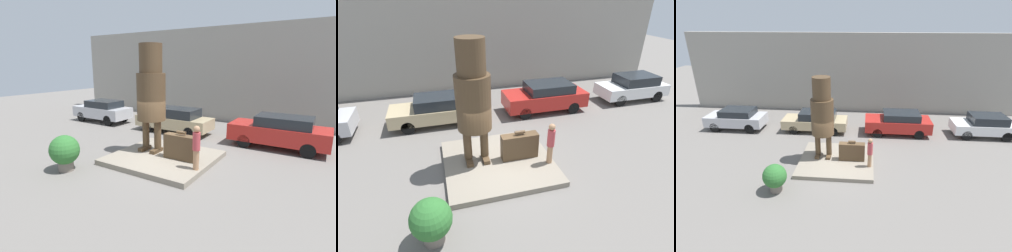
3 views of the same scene
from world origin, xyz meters
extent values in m
plane|color=slate|center=(0.00, 0.00, 0.00)|extent=(60.00, 60.00, 0.00)
cube|color=gray|center=(0.00, 0.00, 0.11)|extent=(4.18, 3.97, 0.21)
cube|color=gray|center=(0.00, 9.26, 3.30)|extent=(28.00, 0.60, 6.61)
cube|color=#4C3823|center=(-1.13, 0.16, 0.29)|extent=(0.25, 0.72, 0.16)
cube|color=#4C3823|center=(-0.49, 0.16, 0.29)|extent=(0.25, 0.72, 0.16)
cylinder|color=#4C3823|center=(-1.13, 0.27, 1.00)|extent=(0.32, 0.32, 1.26)
cylinder|color=#4C3823|center=(-0.49, 0.27, 1.00)|extent=(0.32, 0.32, 1.26)
cylinder|color=#4C3823|center=(-0.81, 0.27, 2.65)|extent=(1.26, 1.26, 2.03)
cylinder|color=#4C3823|center=(-0.81, 0.27, 4.27)|extent=(0.99, 0.99, 1.22)
cube|color=#4C3823|center=(0.86, -0.01, 0.72)|extent=(1.45, 0.42, 1.02)
cylinder|color=#4C3823|center=(0.86, -0.01, 1.35)|extent=(0.40, 0.13, 0.13)
cylinder|color=#A87A56|center=(1.87, -0.67, 0.59)|extent=(0.22, 0.22, 0.75)
cylinder|color=#B23D42|center=(1.87, -0.67, 1.30)|extent=(0.28, 0.28, 0.67)
sphere|color=#A87A56|center=(1.87, -0.67, 1.76)|extent=(0.25, 0.25, 0.25)
cube|color=#B7B7BC|center=(-8.02, 4.23, 0.71)|extent=(4.22, 1.81, 0.72)
cube|color=#1E2328|center=(-7.81, 4.23, 1.31)|extent=(2.32, 1.63, 0.47)
cylinder|color=black|center=(-9.33, 3.42, 0.35)|extent=(0.70, 0.18, 0.70)
cylinder|color=black|center=(-9.33, 5.05, 0.35)|extent=(0.70, 0.18, 0.70)
cylinder|color=black|center=(-6.71, 3.42, 0.35)|extent=(0.70, 0.18, 0.70)
cylinder|color=black|center=(-6.71, 5.05, 0.35)|extent=(0.70, 0.18, 0.70)
cube|color=tan|center=(-2.11, 4.36, 0.64)|extent=(4.62, 1.73, 0.65)
cube|color=#1E2328|center=(-1.88, 4.36, 1.23)|extent=(2.54, 1.56, 0.53)
cylinder|color=black|center=(-3.54, 3.58, 0.32)|extent=(0.64, 0.18, 0.64)
cylinder|color=black|center=(-3.54, 5.13, 0.32)|extent=(0.64, 0.18, 0.64)
cylinder|color=black|center=(-0.68, 3.58, 0.32)|extent=(0.64, 0.18, 0.64)
cylinder|color=black|center=(-0.68, 5.13, 0.32)|extent=(0.64, 0.18, 0.64)
cube|color=#B2231E|center=(3.81, 4.42, 0.73)|extent=(4.56, 1.88, 0.80)
cube|color=#1E2328|center=(4.04, 4.42, 1.37)|extent=(2.51, 1.69, 0.48)
cylinder|color=black|center=(2.40, 3.57, 0.33)|extent=(0.66, 0.18, 0.66)
cylinder|color=black|center=(2.40, 5.27, 0.33)|extent=(0.66, 0.18, 0.66)
cylinder|color=black|center=(5.22, 3.57, 0.33)|extent=(0.66, 0.18, 0.66)
cylinder|color=black|center=(5.22, 5.27, 0.33)|extent=(0.66, 0.18, 0.66)
cube|color=silver|center=(9.71, 4.51, 0.68)|extent=(4.18, 1.80, 0.67)
cube|color=#1E2328|center=(9.91, 4.51, 1.29)|extent=(2.30, 1.62, 0.55)
cylinder|color=black|center=(8.41, 3.70, 0.35)|extent=(0.69, 0.18, 0.69)
cylinder|color=black|center=(8.41, 5.32, 0.35)|extent=(0.69, 0.18, 0.69)
cylinder|color=black|center=(11.00, 3.70, 0.35)|extent=(0.69, 0.18, 0.69)
cylinder|color=black|center=(11.00, 5.32, 0.35)|extent=(0.69, 0.18, 0.69)
cylinder|color=#70665B|center=(-2.59, -2.98, 0.18)|extent=(0.59, 0.59, 0.35)
sphere|color=#2D6B2D|center=(-2.59, -2.98, 0.84)|extent=(1.14, 1.14, 1.14)
camera|label=1|loc=(5.86, -8.93, 4.02)|focal=28.00mm
camera|label=2|loc=(-2.04, -8.29, 6.22)|focal=28.00mm
camera|label=3|loc=(1.64, -13.09, 7.75)|focal=28.00mm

